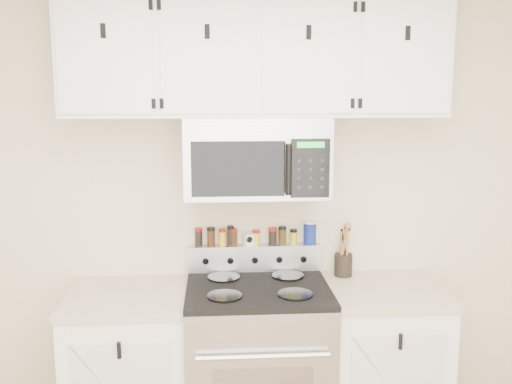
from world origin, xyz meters
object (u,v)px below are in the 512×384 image
(utensil_crock, at_px, (343,263))
(range, at_px, (258,367))
(microwave, at_px, (256,157))
(salt_canister, at_px, (310,233))

(utensil_crock, bearing_deg, range, -155.67)
(range, relative_size, microwave, 1.45)
(microwave, xyz_separation_m, salt_canister, (0.32, 0.16, -0.46))
(range, xyz_separation_m, salt_canister, (0.32, 0.28, 0.68))
(range, bearing_deg, utensil_crock, 24.33)
(microwave, distance_m, utensil_crock, 0.82)
(salt_canister, bearing_deg, range, -138.92)
(range, bearing_deg, microwave, 89.77)
(microwave, relative_size, salt_canister, 5.70)
(range, distance_m, microwave, 1.15)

